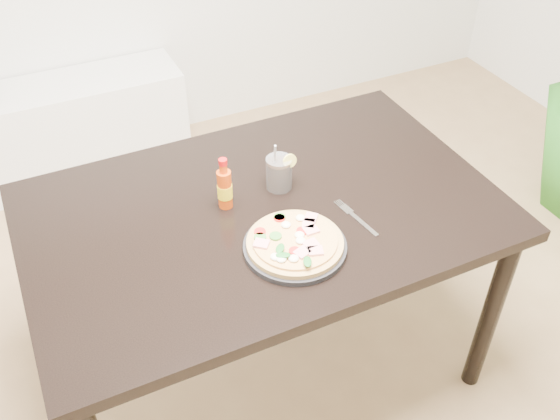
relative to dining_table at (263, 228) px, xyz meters
name	(u,v)px	position (x,y,z in m)	size (l,w,h in m)	color
dining_table	(263,228)	(0.00, 0.00, 0.00)	(1.40, 0.90, 0.75)	black
plate	(295,247)	(0.01, -0.20, 0.09)	(0.29, 0.29, 0.02)	black
pizza	(295,242)	(0.01, -0.20, 0.11)	(0.27, 0.27, 0.03)	tan
hot_sauce_bottle	(225,188)	(-0.10, 0.05, 0.15)	(0.05, 0.05, 0.17)	#C33E0B
cola_cup	(279,174)	(0.09, 0.07, 0.13)	(0.09, 0.08, 0.17)	black
fork	(355,217)	(0.22, -0.16, 0.09)	(0.04, 0.19, 0.00)	silver
media_console	(42,136)	(-0.52, 1.52, -0.42)	(1.40, 0.34, 0.50)	white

